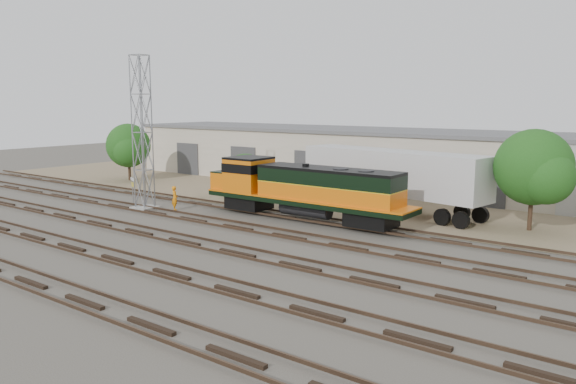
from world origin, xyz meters
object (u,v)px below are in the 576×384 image
Objects in this scene: locomotive at (302,188)px; worker at (175,198)px; signal_tower at (142,136)px; semi_trailer at (395,174)px.

worker is (-9.39, -2.82, -1.25)m from locomotive.
signal_tower is 18.39m from semi_trailer.
semi_trailer is at bearing 32.69° from signal_tower.
locomotive is 9.88m from worker.
signal_tower is 5.09m from worker.
locomotive is 8.56× the size of worker.
semi_trailer reaches higher than worker.
locomotive is 1.38× the size of signal_tower.
signal_tower is 0.76× the size of semi_trailer.
semi_trailer is (3.80, 6.02, 0.64)m from locomotive.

